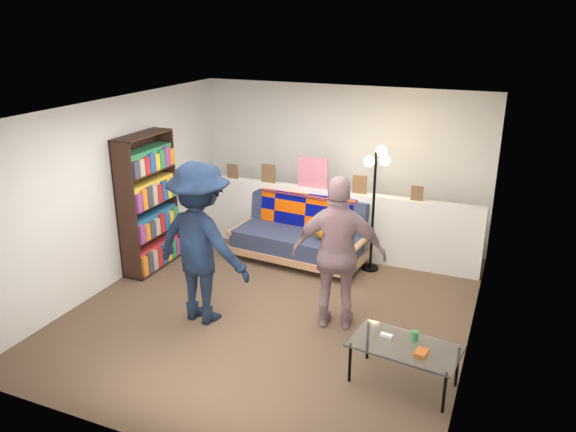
{
  "coord_description": "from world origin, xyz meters",
  "views": [
    {
      "loc": [
        2.51,
        -5.52,
        3.36
      ],
      "look_at": [
        0.0,
        0.4,
        1.05
      ],
      "focal_mm": 35.0,
      "sensor_mm": 36.0,
      "label": 1
    }
  ],
  "objects_px": {
    "coffee_table": "(405,348)",
    "person_right": "(339,254)",
    "floor_lamp": "(376,184)",
    "person_left": "(201,243)",
    "bookshelf": "(148,207)",
    "futon_sofa": "(301,235)"
  },
  "relations": [
    {
      "from": "person_right",
      "to": "bookshelf",
      "type": "bearing_deg",
      "value": -22.99
    },
    {
      "from": "floor_lamp",
      "to": "person_left",
      "type": "distance_m",
      "value": 2.56
    },
    {
      "from": "futon_sofa",
      "to": "bookshelf",
      "type": "distance_m",
      "value": 2.17
    },
    {
      "from": "coffee_table",
      "to": "person_right",
      "type": "xyz_separation_m",
      "value": [
        -0.93,
        0.8,
        0.48
      ]
    },
    {
      "from": "bookshelf",
      "to": "floor_lamp",
      "type": "height_order",
      "value": "bookshelf"
    },
    {
      "from": "person_left",
      "to": "futon_sofa",
      "type": "bearing_deg",
      "value": -93.95
    },
    {
      "from": "floor_lamp",
      "to": "person_right",
      "type": "height_order",
      "value": "person_right"
    },
    {
      "from": "floor_lamp",
      "to": "person_left",
      "type": "relative_size",
      "value": 0.92
    },
    {
      "from": "coffee_table",
      "to": "person_right",
      "type": "distance_m",
      "value": 1.32
    },
    {
      "from": "coffee_table",
      "to": "person_left",
      "type": "bearing_deg",
      "value": 171.74
    },
    {
      "from": "bookshelf",
      "to": "person_right",
      "type": "relative_size",
      "value": 1.07
    },
    {
      "from": "futon_sofa",
      "to": "bookshelf",
      "type": "xyz_separation_m",
      "value": [
        -1.84,
        -1.03,
        0.5
      ]
    },
    {
      "from": "futon_sofa",
      "to": "bookshelf",
      "type": "relative_size",
      "value": 1.04
    },
    {
      "from": "bookshelf",
      "to": "floor_lamp",
      "type": "bearing_deg",
      "value": 21.61
    },
    {
      "from": "futon_sofa",
      "to": "floor_lamp",
      "type": "bearing_deg",
      "value": 6.02
    },
    {
      "from": "person_left",
      "to": "person_right",
      "type": "xyz_separation_m",
      "value": [
        1.48,
        0.44,
        -0.06
      ]
    },
    {
      "from": "person_left",
      "to": "person_right",
      "type": "bearing_deg",
      "value": -155.19
    },
    {
      "from": "person_right",
      "to": "floor_lamp",
      "type": "bearing_deg",
      "value": -102.25
    },
    {
      "from": "bookshelf",
      "to": "person_left",
      "type": "bearing_deg",
      "value": -33.85
    },
    {
      "from": "bookshelf",
      "to": "futon_sofa",
      "type": "bearing_deg",
      "value": 29.23
    },
    {
      "from": "coffee_table",
      "to": "person_right",
      "type": "height_order",
      "value": "person_right"
    },
    {
      "from": "bookshelf",
      "to": "coffee_table",
      "type": "distance_m",
      "value": 4.08
    }
  ]
}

